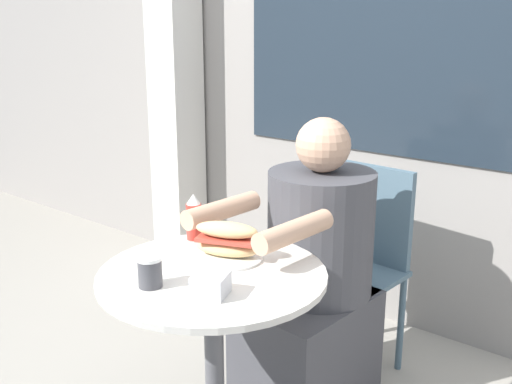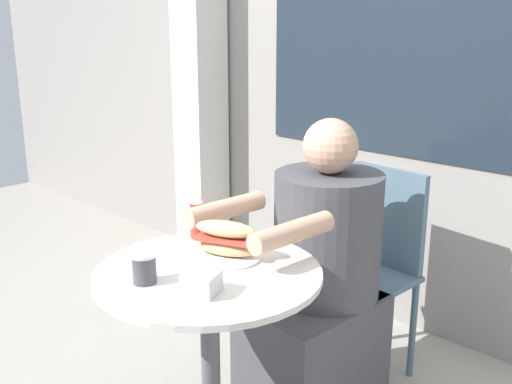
{
  "view_description": "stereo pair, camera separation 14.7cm",
  "coord_description": "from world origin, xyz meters",
  "px_view_note": "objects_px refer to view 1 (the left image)",
  "views": [
    {
      "loc": [
        1.13,
        -1.2,
        1.44
      ],
      "look_at": [
        0.0,
        0.21,
        0.93
      ],
      "focal_mm": 42.0,
      "sensor_mm": 36.0,
      "label": 1
    },
    {
      "loc": [
        1.24,
        -1.1,
        1.44
      ],
      "look_at": [
        0.0,
        0.21,
        0.93
      ],
      "focal_mm": 42.0,
      "sensor_mm": 36.0,
      "label": 2
    }
  ],
  "objects_px": {
    "diner_chair": "(362,250)",
    "drink_cup": "(150,271)",
    "condiment_bottle": "(194,217)",
    "sandwich_on_plate": "(227,243)",
    "cafe_table": "(214,331)",
    "seated_diner": "(312,289)"
  },
  "relations": [
    {
      "from": "seated_diner",
      "to": "condiment_bottle",
      "type": "xyz_separation_m",
      "value": [
        -0.24,
        -0.38,
        0.33
      ]
    },
    {
      "from": "cafe_table",
      "to": "sandwich_on_plate",
      "type": "relative_size",
      "value": 3.19
    },
    {
      "from": "seated_diner",
      "to": "sandwich_on_plate",
      "type": "distance_m",
      "value": 0.54
    },
    {
      "from": "cafe_table",
      "to": "diner_chair",
      "type": "bearing_deg",
      "value": 89.46
    },
    {
      "from": "diner_chair",
      "to": "drink_cup",
      "type": "distance_m",
      "value": 1.11
    },
    {
      "from": "diner_chair",
      "to": "drink_cup",
      "type": "xyz_separation_m",
      "value": [
        -0.07,
        -1.08,
        0.25
      ]
    },
    {
      "from": "drink_cup",
      "to": "sandwich_on_plate",
      "type": "bearing_deg",
      "value": 84.14
    },
    {
      "from": "cafe_table",
      "to": "seated_diner",
      "type": "height_order",
      "value": "seated_diner"
    },
    {
      "from": "sandwich_on_plate",
      "to": "condiment_bottle",
      "type": "height_order",
      "value": "condiment_bottle"
    },
    {
      "from": "diner_chair",
      "to": "condiment_bottle",
      "type": "bearing_deg",
      "value": 75.24
    },
    {
      "from": "cafe_table",
      "to": "sandwich_on_plate",
      "type": "distance_m",
      "value": 0.27
    },
    {
      "from": "diner_chair",
      "to": "drink_cup",
      "type": "height_order",
      "value": "diner_chair"
    },
    {
      "from": "condiment_bottle",
      "to": "diner_chair",
      "type": "bearing_deg",
      "value": 71.41
    },
    {
      "from": "diner_chair",
      "to": "condiment_bottle",
      "type": "xyz_separation_m",
      "value": [
        -0.25,
        -0.73,
        0.28
      ]
    },
    {
      "from": "cafe_table",
      "to": "drink_cup",
      "type": "xyz_separation_m",
      "value": [
        -0.07,
        -0.18,
        0.24
      ]
    },
    {
      "from": "diner_chair",
      "to": "seated_diner",
      "type": "height_order",
      "value": "seated_diner"
    },
    {
      "from": "condiment_bottle",
      "to": "sandwich_on_plate",
      "type": "bearing_deg",
      "value": -16.74
    },
    {
      "from": "diner_chair",
      "to": "condiment_bottle",
      "type": "relative_size",
      "value": 5.46
    },
    {
      "from": "diner_chair",
      "to": "condiment_bottle",
      "type": "distance_m",
      "value": 0.82
    },
    {
      "from": "seated_diner",
      "to": "drink_cup",
      "type": "height_order",
      "value": "seated_diner"
    },
    {
      "from": "cafe_table",
      "to": "diner_chair",
      "type": "xyz_separation_m",
      "value": [
        0.01,
        0.9,
        -0.01
      ]
    },
    {
      "from": "diner_chair",
      "to": "sandwich_on_plate",
      "type": "height_order",
      "value": "diner_chair"
    }
  ]
}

